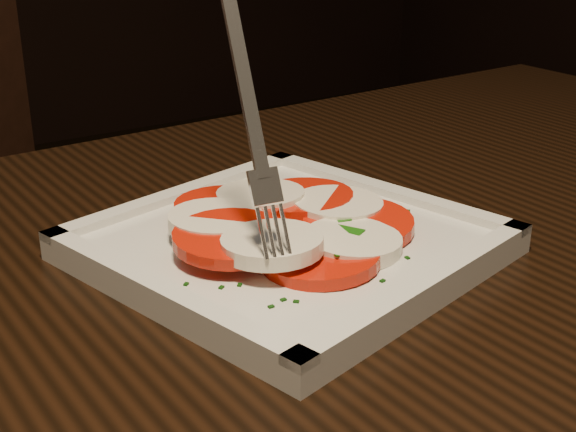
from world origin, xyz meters
TOP-DOWN VIEW (x-y plane):
  - table at (0.05, 0.16)m, footprint 1.23×0.84m
  - plate at (0.01, 0.23)m, footprint 0.29×0.29m
  - caprese_salad at (0.01, 0.23)m, footprint 0.20×0.18m
  - fork at (-0.03, 0.21)m, footprint 0.04×0.08m

SIDE VIEW (x-z plane):
  - table at x=0.05m, z-range 0.28..1.03m
  - plate at x=0.01m, z-range 0.75..0.76m
  - caprese_salad at x=0.01m, z-range 0.76..0.79m
  - fork at x=-0.03m, z-range 0.79..0.94m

